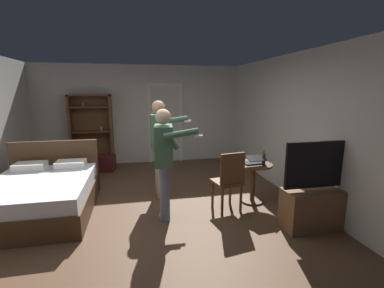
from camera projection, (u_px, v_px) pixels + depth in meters
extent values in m
plane|color=brown|center=(149.00, 213.00, 4.34)|extent=(7.02, 7.02, 0.00)
cube|color=beige|center=(141.00, 115.00, 7.20)|extent=(5.53, 0.12, 2.59)
cube|color=beige|center=(305.00, 128.00, 4.64)|extent=(0.12, 6.62, 2.59)
cube|color=white|center=(150.00, 125.00, 7.23)|extent=(0.08, 0.08, 2.05)
cube|color=white|center=(181.00, 124.00, 7.40)|extent=(0.08, 0.08, 2.05)
cube|color=white|center=(165.00, 84.00, 7.10)|extent=(0.93, 0.08, 0.08)
cube|color=#4C331E|center=(41.00, 204.00, 4.24)|extent=(1.52, 1.92, 0.35)
cube|color=white|center=(39.00, 187.00, 4.19)|extent=(1.46, 1.86, 0.22)
cube|color=#4C331E|center=(56.00, 168.00, 5.06)|extent=(1.52, 0.08, 1.02)
cube|color=white|center=(30.00, 166.00, 4.72)|extent=(0.50, 0.34, 0.12)
cube|color=white|center=(71.00, 164.00, 4.86)|extent=(0.50, 0.34, 0.12)
cube|color=brown|center=(71.00, 132.00, 6.68)|extent=(0.06, 0.32, 1.84)
cube|color=brown|center=(112.00, 131.00, 6.87)|extent=(0.06, 0.32, 1.84)
cube|color=brown|center=(89.00, 95.00, 6.60)|extent=(1.03, 0.32, 0.04)
cube|color=brown|center=(93.00, 131.00, 6.92)|extent=(1.03, 0.02, 1.84)
cube|color=brown|center=(93.00, 155.00, 6.89)|extent=(0.97, 0.32, 0.03)
cube|color=brown|center=(92.00, 131.00, 6.77)|extent=(0.97, 0.32, 0.03)
cylinder|color=#6B9E38|center=(101.00, 129.00, 6.81)|extent=(0.06, 0.06, 0.10)
cube|color=brown|center=(90.00, 107.00, 6.66)|extent=(0.97, 0.32, 0.03)
cylinder|color=#8EA476|center=(83.00, 105.00, 6.61)|extent=(0.05, 0.05, 0.08)
cube|color=brown|center=(317.00, 208.00, 3.84)|extent=(1.00, 0.40, 0.57)
cube|color=black|center=(322.00, 164.00, 3.69)|extent=(1.11, 0.05, 0.65)
cube|color=#455668|center=(321.00, 164.00, 3.72)|extent=(1.05, 0.01, 0.59)
cylinder|color=#4C331E|center=(253.00, 184.00, 4.70)|extent=(0.08, 0.08, 0.67)
cylinder|color=#4C331E|center=(252.00, 201.00, 4.76)|extent=(0.38, 0.38, 0.03)
cylinder|color=#4C331E|center=(254.00, 164.00, 4.63)|extent=(0.64, 0.64, 0.03)
cube|color=black|center=(252.00, 163.00, 4.62)|extent=(0.34, 0.25, 0.02)
cube|color=black|center=(256.00, 158.00, 4.49)|extent=(0.34, 0.23, 0.07)
cube|color=navy|center=(256.00, 158.00, 4.49)|extent=(0.30, 0.19, 0.05)
cylinder|color=#3B5218|center=(264.00, 159.00, 4.56)|extent=(0.06, 0.06, 0.19)
cylinder|color=#3B5218|center=(264.00, 152.00, 4.54)|extent=(0.03, 0.03, 0.05)
cylinder|color=brown|center=(230.00, 191.00, 4.64)|extent=(0.04, 0.04, 0.45)
cylinder|color=brown|center=(212.00, 194.00, 4.52)|extent=(0.04, 0.04, 0.45)
cylinder|color=brown|center=(241.00, 198.00, 4.33)|extent=(0.04, 0.04, 0.45)
cylinder|color=brown|center=(222.00, 202.00, 4.21)|extent=(0.04, 0.04, 0.45)
cube|color=brown|center=(227.00, 182.00, 4.38)|extent=(0.49, 0.49, 0.04)
cube|color=brown|center=(233.00, 169.00, 4.17)|extent=(0.42, 0.11, 0.50)
cylinder|color=slate|center=(165.00, 188.00, 4.25)|extent=(0.15, 0.15, 0.84)
cylinder|color=slate|center=(165.00, 194.00, 3.99)|extent=(0.15, 0.15, 0.84)
cube|color=#3F664C|center=(164.00, 145.00, 3.98)|extent=(0.31, 0.49, 0.59)
sphere|color=#D8AD8C|center=(163.00, 117.00, 3.90)|extent=(0.23, 0.23, 0.23)
cylinder|color=#3F664C|center=(169.00, 135.00, 4.22)|extent=(0.34, 0.12, 0.48)
cylinder|color=#3F664C|center=(181.00, 134.00, 3.71)|extent=(0.50, 0.14, 0.16)
cube|color=white|center=(198.00, 136.00, 3.72)|extent=(0.12, 0.05, 0.04)
cylinder|color=tan|center=(159.00, 171.00, 5.09)|extent=(0.15, 0.15, 0.88)
cylinder|color=tan|center=(161.00, 175.00, 4.86)|extent=(0.15, 0.15, 0.88)
cube|color=#3F664C|center=(159.00, 132.00, 4.83)|extent=(0.29, 0.44, 0.63)
sphere|color=tan|center=(158.00, 107.00, 4.74)|extent=(0.24, 0.24, 0.24)
cylinder|color=#3F664C|center=(162.00, 124.00, 5.05)|extent=(0.35, 0.11, 0.50)
cylinder|color=#3F664C|center=(174.00, 120.00, 4.62)|extent=(0.47, 0.12, 0.14)
cube|color=white|center=(188.00, 121.00, 4.66)|extent=(0.12, 0.04, 0.04)
cube|color=black|center=(86.00, 166.00, 6.16)|extent=(0.50, 0.36, 0.46)
cube|color=#4C1919|center=(104.00, 163.00, 6.55)|extent=(0.58, 0.43, 0.39)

